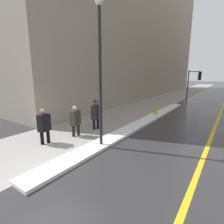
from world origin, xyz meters
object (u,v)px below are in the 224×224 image
object	(u,v)px
traffic_light_near	(195,79)
pedestrian_nearside	(75,120)
pedestrian_in_glasses	(44,125)
lamp_post	(100,65)
pedestrian_in_fedora	(96,113)
fire_hydrant	(155,112)

from	to	relation	value
traffic_light_near	pedestrian_nearside	size ratio (longest dim) A/B	2.24
traffic_light_near	pedestrian_in_glasses	size ratio (longest dim) A/B	2.17
lamp_post	pedestrian_nearside	world-z (taller)	lamp_post
traffic_light_near	pedestrian_in_glasses	distance (m)	16.91
traffic_light_near	pedestrian_in_fedora	xyz separation A→B (m)	(-2.46, -13.74, -1.52)
pedestrian_nearside	fire_hydrant	xyz separation A→B (m)	(1.67, 6.07, -0.49)
pedestrian_in_fedora	fire_hydrant	world-z (taller)	pedestrian_in_fedora
pedestrian_in_glasses	traffic_light_near	bearing A→B (deg)	161.25
pedestrian_in_fedora	pedestrian_in_glasses	bearing A→B (deg)	-18.30
pedestrian_in_glasses	pedestrian_in_fedora	distance (m)	2.87
pedestrian_in_glasses	pedestrian_in_fedora	xyz separation A→B (m)	(0.48, 2.83, 0.04)
lamp_post	pedestrian_nearside	size ratio (longest dim) A/B	3.72
fire_hydrant	pedestrian_nearside	bearing A→B (deg)	-105.38
pedestrian_nearside	pedestrian_in_fedora	world-z (taller)	pedestrian_in_fedora
traffic_light_near	pedestrian_nearside	bearing A→B (deg)	-102.13
pedestrian_in_glasses	fire_hydrant	bearing A→B (deg)	155.94
lamp_post	pedestrian_in_glasses	xyz separation A→B (m)	(-2.17, -1.13, -2.43)
lamp_post	traffic_light_near	distance (m)	15.48
traffic_light_near	fire_hydrant	bearing A→B (deg)	-98.11
lamp_post	pedestrian_nearside	distance (m)	3.05
lamp_post	pedestrian_in_glasses	size ratio (longest dim) A/B	3.60
traffic_light_near	pedestrian_nearside	xyz separation A→B (m)	(-2.55, -15.15, -1.59)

